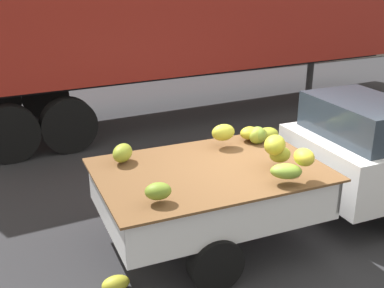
% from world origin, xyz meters
% --- Properties ---
extents(ground, '(220.00, 220.00, 0.00)m').
position_xyz_m(ground, '(0.00, 0.00, 0.00)').
color(ground, '#28282B').
extents(curb_strip, '(80.00, 0.80, 0.16)m').
position_xyz_m(curb_strip, '(0.00, 9.40, 0.08)').
color(curb_strip, gray).
rests_on(curb_strip, ground).
extents(pickup_truck, '(4.98, 2.04, 1.70)m').
position_xyz_m(pickup_truck, '(1.08, -0.05, 0.88)').
color(pickup_truck, white).
rests_on(pickup_truck, ground).
extents(semi_trailer, '(12.07, 2.93, 3.95)m').
position_xyz_m(semi_trailer, '(1.65, 5.38, 2.54)').
color(semi_trailer, maroon).
rests_on(semi_trailer, ground).
extents(fallen_banana_bunch_near_tailgate, '(0.32, 0.21, 0.18)m').
position_xyz_m(fallen_banana_bunch_near_tailgate, '(-2.27, -0.39, 0.09)').
color(fallen_banana_bunch_near_tailgate, gold).
rests_on(fallen_banana_bunch_near_tailgate, ground).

